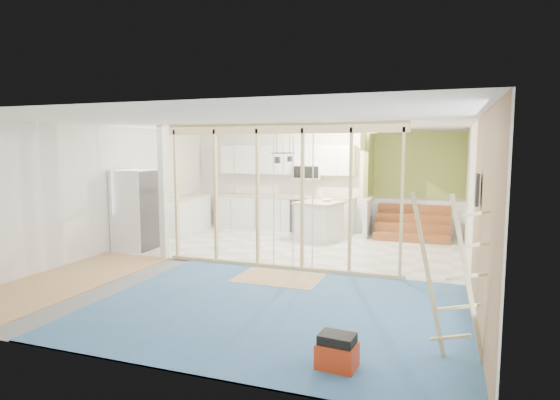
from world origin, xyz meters
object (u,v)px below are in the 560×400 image
(fridge, at_px, (135,210))
(ladder, at_px, (453,277))
(island, at_px, (319,221))
(toolbox, at_px, (337,353))

(fridge, distance_m, ladder, 7.05)
(fridge, xyz_separation_m, island, (3.41, 2.25, -0.39))
(fridge, relative_size, island, 1.47)
(island, bearing_deg, ladder, -47.05)
(island, xyz_separation_m, toolbox, (1.81, -6.10, -0.29))
(fridge, relative_size, toolbox, 4.19)
(island, distance_m, ladder, 6.20)
(toolbox, height_order, ladder, ladder)
(island, height_order, ladder, ladder)
(toolbox, bearing_deg, fridge, 149.23)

